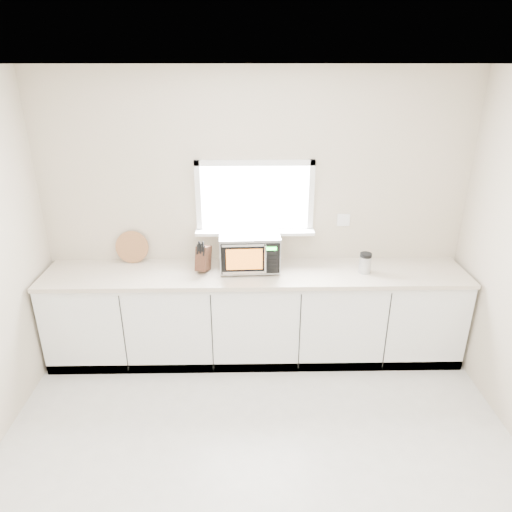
{
  "coord_description": "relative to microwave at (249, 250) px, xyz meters",
  "views": [
    {
      "loc": [
        -0.07,
        -2.14,
        2.72
      ],
      "look_at": [
        0.0,
        1.55,
        1.14
      ],
      "focal_mm": 32.0,
      "sensor_mm": 36.0,
      "label": 1
    }
  ],
  "objects": [
    {
      "name": "ground",
      "position": [
        0.05,
        -1.78,
        -1.1
      ],
      "size": [
        4.0,
        4.0,
        0.0
      ],
      "primitive_type": "plane",
      "color": "beige",
      "rests_on": "ground"
    },
    {
      "name": "back_wall",
      "position": [
        0.05,
        0.21,
        0.26
      ],
      "size": [
        4.0,
        0.17,
        2.7
      ],
      "color": "beige",
      "rests_on": "ground"
    },
    {
      "name": "cabinets",
      "position": [
        0.05,
        -0.08,
        -0.66
      ],
      "size": [
        3.92,
        0.6,
        0.88
      ],
      "primitive_type": "cube",
      "color": "white",
      "rests_on": "ground"
    },
    {
      "name": "countertop",
      "position": [
        0.05,
        -0.09,
        -0.2
      ],
      "size": [
        3.92,
        0.64,
        0.04
      ],
      "primitive_type": "cube",
      "color": "beige",
      "rests_on": "cabinets"
    },
    {
      "name": "microwave",
      "position": [
        0.0,
        0.0,
        0.0
      ],
      "size": [
        0.56,
        0.46,
        0.35
      ],
      "rotation": [
        0.0,
        0.0,
        0.04
      ],
      "color": "black",
      "rests_on": "countertop"
    },
    {
      "name": "knife_block",
      "position": [
        -0.43,
        -0.06,
        -0.05
      ],
      "size": [
        0.16,
        0.24,
        0.31
      ],
      "rotation": [
        0.0,
        0.0,
        -0.27
      ],
      "color": "#49291A",
      "rests_on": "countertop"
    },
    {
      "name": "cutting_board",
      "position": [
        -1.13,
        0.16,
        -0.03
      ],
      "size": [
        0.31,
        0.07,
        0.31
      ],
      "primitive_type": "cylinder",
      "rotation": [
        1.4,
        0.0,
        0.0
      ],
      "color": "#AF7043",
      "rests_on": "countertop"
    },
    {
      "name": "coffee_grinder",
      "position": [
        1.06,
        -0.12,
        -0.09
      ],
      "size": [
        0.14,
        0.14,
        0.19
      ],
      "rotation": [
        0.0,
        0.0,
        -0.32
      ],
      "color": "#ACAFB4",
      "rests_on": "countertop"
    }
  ]
}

